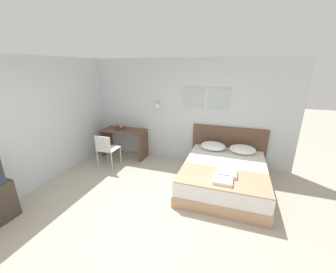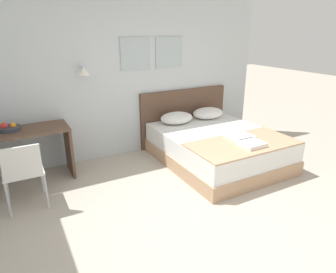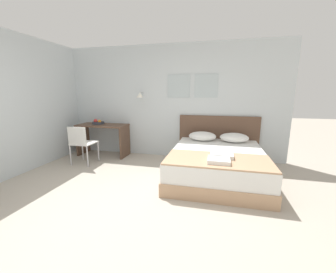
% 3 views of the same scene
% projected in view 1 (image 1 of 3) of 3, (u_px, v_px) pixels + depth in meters
% --- Properties ---
extents(ground_plane, '(24.00, 24.00, 0.00)m').
position_uv_depth(ground_plane, '(136.00, 221.00, 3.43)').
color(ground_plane, '#B2A899').
extents(wall_back, '(5.60, 0.31, 2.65)m').
position_uv_depth(wall_back, '(180.00, 111.00, 5.37)').
color(wall_back, silver).
rests_on(wall_back, ground_plane).
extents(wall_left, '(0.06, 5.62, 2.65)m').
position_uv_depth(wall_left, '(1.00, 134.00, 3.57)').
color(wall_left, silver).
rests_on(wall_left, ground_plane).
extents(bed, '(1.67, 2.05, 0.51)m').
position_uv_depth(bed, '(224.00, 176.00, 4.33)').
color(bed, tan).
rests_on(bed, ground_plane).
extents(headboard, '(1.79, 0.06, 1.03)m').
position_uv_depth(headboard, '(228.00, 147.00, 5.19)').
color(headboard, brown).
rests_on(headboard, ground_plane).
extents(pillow_left, '(0.60, 0.44, 0.20)m').
position_uv_depth(pillow_left, '(213.00, 146.00, 4.99)').
color(pillow_left, white).
rests_on(pillow_left, bed).
extents(pillow_right, '(0.60, 0.44, 0.20)m').
position_uv_depth(pillow_right, '(242.00, 149.00, 4.79)').
color(pillow_right, white).
rests_on(pillow_right, bed).
extents(throw_blanket, '(1.62, 0.82, 0.02)m').
position_uv_depth(throw_blanket, '(222.00, 178.00, 3.71)').
color(throw_blanket, tan).
rests_on(throw_blanket, bed).
extents(folded_towel_near_foot, '(0.36, 0.31, 0.06)m').
position_uv_depth(folded_towel_near_foot, '(227.00, 173.00, 3.81)').
color(folded_towel_near_foot, white).
rests_on(folded_towel_near_foot, throw_blanket).
extents(folded_towel_mid_bed, '(0.33, 0.30, 0.06)m').
position_uv_depth(folded_towel_mid_bed, '(223.00, 180.00, 3.56)').
color(folded_towel_mid_bed, white).
rests_on(folded_towel_mid_bed, throw_blanket).
extents(desk, '(1.22, 0.57, 0.78)m').
position_uv_depth(desk, '(124.00, 138.00, 5.77)').
color(desk, brown).
rests_on(desk, ground_plane).
extents(desk_chair, '(0.46, 0.46, 0.85)m').
position_uv_depth(desk_chair, '(106.00, 148.00, 5.12)').
color(desk_chair, white).
rests_on(desk_chair, ground_plane).
extents(fruit_bowl, '(0.29, 0.29, 0.13)m').
position_uv_depth(fruit_bowl, '(120.00, 127.00, 5.77)').
color(fruit_bowl, '#333842').
rests_on(fruit_bowl, desk).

